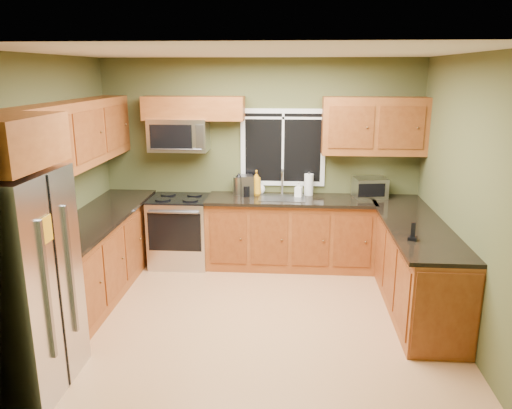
# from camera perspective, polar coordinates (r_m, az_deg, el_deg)

# --- Properties ---
(floor) EXTENTS (4.20, 4.20, 0.00)m
(floor) POSITION_cam_1_polar(r_m,az_deg,el_deg) (5.43, -0.82, -12.76)
(floor) COLOR #B88050
(floor) RESTS_ON ground
(ceiling) EXTENTS (4.20, 4.20, 0.00)m
(ceiling) POSITION_cam_1_polar(r_m,az_deg,el_deg) (4.81, -0.95, 17.02)
(ceiling) COLOR white
(ceiling) RESTS_ON back_wall
(back_wall) EXTENTS (4.20, 0.00, 4.20)m
(back_wall) POSITION_cam_1_polar(r_m,az_deg,el_deg) (6.71, 0.50, 4.87)
(back_wall) COLOR #4A4D29
(back_wall) RESTS_ON ground
(front_wall) EXTENTS (4.20, 0.00, 4.20)m
(front_wall) POSITION_cam_1_polar(r_m,az_deg,el_deg) (3.24, -3.74, -6.40)
(front_wall) COLOR #4A4D29
(front_wall) RESTS_ON ground
(left_wall) EXTENTS (0.00, 3.60, 3.60)m
(left_wall) POSITION_cam_1_polar(r_m,az_deg,el_deg) (5.54, -23.05, 1.49)
(left_wall) COLOR #4A4D29
(left_wall) RESTS_ON ground
(right_wall) EXTENTS (0.00, 3.60, 3.60)m
(right_wall) POSITION_cam_1_polar(r_m,az_deg,el_deg) (5.20, 22.82, 0.70)
(right_wall) COLOR #4A4D29
(right_wall) RESTS_ON ground
(window) EXTENTS (1.12, 0.03, 1.02)m
(window) POSITION_cam_1_polar(r_m,az_deg,el_deg) (6.64, 3.09, 6.52)
(window) COLOR white
(window) RESTS_ON back_wall
(base_cabinets_left) EXTENTS (0.60, 2.65, 0.90)m
(base_cabinets_left) POSITION_cam_1_polar(r_m,az_deg,el_deg) (6.08, -17.65, -5.74)
(base_cabinets_left) COLOR brown
(base_cabinets_left) RESTS_ON ground
(countertop_left) EXTENTS (0.65, 2.65, 0.04)m
(countertop_left) POSITION_cam_1_polar(r_m,az_deg,el_deg) (5.93, -17.78, -1.49)
(countertop_left) COLOR black
(countertop_left) RESTS_ON base_cabinets_left
(base_cabinets_back) EXTENTS (2.17, 0.60, 0.90)m
(base_cabinets_back) POSITION_cam_1_polar(r_m,az_deg,el_deg) (6.62, 3.90, -3.34)
(base_cabinets_back) COLOR brown
(base_cabinets_back) RESTS_ON ground
(countertop_back) EXTENTS (2.17, 0.65, 0.04)m
(countertop_back) POSITION_cam_1_polar(r_m,az_deg,el_deg) (6.47, 3.97, 0.55)
(countertop_back) COLOR black
(countertop_back) RESTS_ON base_cabinets_back
(base_cabinets_peninsula) EXTENTS (0.60, 2.52, 0.90)m
(base_cabinets_peninsula) POSITION_cam_1_polar(r_m,az_deg,el_deg) (5.88, 17.52, -6.44)
(base_cabinets_peninsula) COLOR brown
(base_cabinets_peninsula) RESTS_ON ground
(countertop_peninsula) EXTENTS (0.65, 2.50, 0.04)m
(countertop_peninsula) POSITION_cam_1_polar(r_m,az_deg,el_deg) (5.73, 17.62, -2.04)
(countertop_peninsula) COLOR black
(countertop_peninsula) RESTS_ON base_cabinets_peninsula
(upper_cabinets_left) EXTENTS (0.33, 2.65, 0.72)m
(upper_cabinets_left) POSITION_cam_1_polar(r_m,az_deg,el_deg) (5.81, -20.00, 7.48)
(upper_cabinets_left) COLOR brown
(upper_cabinets_left) RESTS_ON left_wall
(upper_cabinets_back_left) EXTENTS (1.30, 0.33, 0.30)m
(upper_cabinets_back_left) POSITION_cam_1_polar(r_m,az_deg,el_deg) (6.57, -7.14, 10.87)
(upper_cabinets_back_left) COLOR brown
(upper_cabinets_back_left) RESTS_ON back_wall
(upper_cabinets_back_right) EXTENTS (1.30, 0.33, 0.72)m
(upper_cabinets_back_right) POSITION_cam_1_polar(r_m,az_deg,el_deg) (6.54, 13.35, 8.72)
(upper_cabinets_back_right) COLOR brown
(upper_cabinets_back_right) RESTS_ON back_wall
(refrigerator) EXTENTS (0.74, 0.90, 1.80)m
(refrigerator) POSITION_cam_1_polar(r_m,az_deg,el_deg) (4.42, -25.84, -8.23)
(refrigerator) COLOR #B7B7BC
(refrigerator) RESTS_ON ground
(range) EXTENTS (0.76, 0.69, 0.94)m
(range) POSITION_cam_1_polar(r_m,az_deg,el_deg) (6.75, -8.64, -2.95)
(range) COLOR #B7B7BC
(range) RESTS_ON ground
(microwave) EXTENTS (0.76, 0.41, 0.42)m
(microwave) POSITION_cam_1_polar(r_m,az_deg,el_deg) (6.61, -8.81, 7.87)
(microwave) COLOR #B7B7BC
(microwave) RESTS_ON back_wall
(sink) EXTENTS (0.60, 0.42, 0.36)m
(sink) POSITION_cam_1_polar(r_m,az_deg,el_deg) (6.48, 2.96, 0.88)
(sink) COLOR slate
(sink) RESTS_ON countertop_back
(toaster_oven) EXTENTS (0.45, 0.38, 0.25)m
(toaster_oven) POSITION_cam_1_polar(r_m,az_deg,el_deg) (6.65, 12.89, 1.90)
(toaster_oven) COLOR #B7B7BC
(toaster_oven) RESTS_ON countertop_back
(coffee_maker) EXTENTS (0.20, 0.25, 0.27)m
(coffee_maker) POSITION_cam_1_polar(r_m,az_deg,el_deg) (6.57, -1.06, 2.11)
(coffee_maker) COLOR slate
(coffee_maker) RESTS_ON countertop_back
(kettle) EXTENTS (0.18, 0.18, 0.29)m
(kettle) POSITION_cam_1_polar(r_m,az_deg,el_deg) (6.64, -1.96, 2.31)
(kettle) COLOR #B7B7BC
(kettle) RESTS_ON countertop_back
(paper_towel_roll) EXTENTS (0.14, 0.14, 0.31)m
(paper_towel_roll) POSITION_cam_1_polar(r_m,az_deg,el_deg) (6.63, 6.04, 2.29)
(paper_towel_roll) COLOR white
(paper_towel_roll) RESTS_ON countertop_back
(soap_bottle_a) EXTENTS (0.14, 0.14, 0.33)m
(soap_bottle_a) POSITION_cam_1_polar(r_m,az_deg,el_deg) (6.58, 0.05, 2.50)
(soap_bottle_a) COLOR orange
(soap_bottle_a) RESTS_ON countertop_back
(soap_bottle_b) EXTENTS (0.11, 0.11, 0.20)m
(soap_bottle_b) POSITION_cam_1_polar(r_m,az_deg,el_deg) (6.52, 4.88, 1.72)
(soap_bottle_b) COLOR white
(soap_bottle_b) RESTS_ON countertop_back
(soap_bottle_c) EXTENTS (0.15, 0.15, 0.18)m
(soap_bottle_c) POSITION_cam_1_polar(r_m,az_deg,el_deg) (6.67, 0.43, 2.02)
(soap_bottle_c) COLOR white
(soap_bottle_c) RESTS_ON countertop_back
(cordless_phone) EXTENTS (0.11, 0.11, 0.18)m
(cordless_phone) POSITION_cam_1_polar(r_m,az_deg,el_deg) (5.08, 17.49, -3.33)
(cordless_phone) COLOR black
(cordless_phone) RESTS_ON countertop_peninsula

